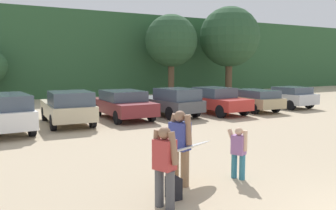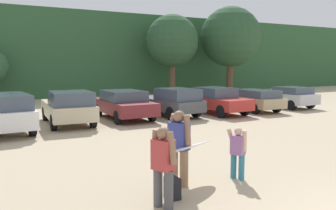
{
  "view_description": "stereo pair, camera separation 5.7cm",
  "coord_description": "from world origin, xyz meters",
  "px_view_note": "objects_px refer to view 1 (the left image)",
  "views": [
    {
      "loc": [
        -6.34,
        -2.81,
        2.79
      ],
      "look_at": [
        -0.39,
        7.89,
        1.37
      ],
      "focal_mm": 37.92,
      "sensor_mm": 36.0,
      "label": 1
    },
    {
      "loc": [
        -6.29,
        -2.83,
        2.79
      ],
      "look_at": [
        -0.39,
        7.89,
        1.37
      ],
      "focal_mm": 37.92,
      "sensor_mm": 36.0,
      "label": 2
    }
  ],
  "objects_px": {
    "parked_car_white": "(3,112)",
    "person_adult": "(180,143)",
    "surfboard_white": "(186,148)",
    "parked_car_red": "(216,100)",
    "person_child": "(239,150)",
    "backpack_dropped": "(173,188)",
    "parked_car_dark_gray": "(170,101)",
    "parked_car_champagne": "(68,107)",
    "person_companion": "(165,163)",
    "parked_car_tan": "(250,99)",
    "parked_car_maroon": "(123,104)",
    "parked_car_silver": "(285,96)"
  },
  "relations": [
    {
      "from": "person_adult",
      "to": "parked_car_dark_gray",
      "type": "bearing_deg",
      "value": -139.31
    },
    {
      "from": "parked_car_dark_gray",
      "to": "surfboard_white",
      "type": "distance_m",
      "value": 10.93
    },
    {
      "from": "parked_car_champagne",
      "to": "person_adult",
      "type": "relative_size",
      "value": 2.62
    },
    {
      "from": "person_companion",
      "to": "surfboard_white",
      "type": "distance_m",
      "value": 1.41
    },
    {
      "from": "parked_car_red",
      "to": "parked_car_tan",
      "type": "xyz_separation_m",
      "value": [
        2.62,
        0.07,
        -0.08
      ]
    },
    {
      "from": "parked_car_white",
      "to": "person_child",
      "type": "distance_m",
      "value": 10.17
    },
    {
      "from": "parked_car_red",
      "to": "person_child",
      "type": "height_order",
      "value": "parked_car_red"
    },
    {
      "from": "parked_car_white",
      "to": "parked_car_maroon",
      "type": "xyz_separation_m",
      "value": [
        5.64,
        1.14,
        -0.09
      ]
    },
    {
      "from": "parked_car_tan",
      "to": "person_companion",
      "type": "relative_size",
      "value": 2.86
    },
    {
      "from": "person_adult",
      "to": "person_companion",
      "type": "height_order",
      "value": "person_adult"
    },
    {
      "from": "parked_car_red",
      "to": "surfboard_white",
      "type": "bearing_deg",
      "value": 137.35
    },
    {
      "from": "parked_car_dark_gray",
      "to": "parked_car_silver",
      "type": "height_order",
      "value": "parked_car_dark_gray"
    },
    {
      "from": "parked_car_dark_gray",
      "to": "person_companion",
      "type": "relative_size",
      "value": 2.88
    },
    {
      "from": "parked_car_white",
      "to": "person_child",
      "type": "xyz_separation_m",
      "value": [
        4.51,
        -9.11,
        -0.14
      ]
    },
    {
      "from": "parked_car_red",
      "to": "parked_car_silver",
      "type": "bearing_deg",
      "value": -90.76
    },
    {
      "from": "parked_car_silver",
      "to": "backpack_dropped",
      "type": "distance_m",
      "value": 17.26
    },
    {
      "from": "parked_car_champagne",
      "to": "person_child",
      "type": "relative_size",
      "value": 3.58
    },
    {
      "from": "person_adult",
      "to": "parked_car_silver",
      "type": "bearing_deg",
      "value": -166.47
    },
    {
      "from": "parked_car_maroon",
      "to": "parked_car_silver",
      "type": "distance_m",
      "value": 10.92
    },
    {
      "from": "parked_car_tan",
      "to": "parked_car_maroon",
      "type": "bearing_deg",
      "value": 87.16
    },
    {
      "from": "parked_car_dark_gray",
      "to": "person_child",
      "type": "xyz_separation_m",
      "value": [
        -3.68,
        -9.95,
        -0.07
      ]
    },
    {
      "from": "parked_car_maroon",
      "to": "person_child",
      "type": "height_order",
      "value": "parked_car_maroon"
    },
    {
      "from": "parked_car_white",
      "to": "parked_car_silver",
      "type": "distance_m",
      "value": 16.55
    },
    {
      "from": "person_companion",
      "to": "parked_car_white",
      "type": "bearing_deg",
      "value": -99.09
    },
    {
      "from": "parked_car_white",
      "to": "parked_car_maroon",
      "type": "bearing_deg",
      "value": -82.48
    },
    {
      "from": "parked_car_maroon",
      "to": "backpack_dropped",
      "type": "relative_size",
      "value": 9.93
    },
    {
      "from": "parked_car_silver",
      "to": "surfboard_white",
      "type": "relative_size",
      "value": 2.07
    },
    {
      "from": "parked_car_tan",
      "to": "person_adult",
      "type": "bearing_deg",
      "value": 133.8
    },
    {
      "from": "parked_car_champagne",
      "to": "person_child",
      "type": "xyz_separation_m",
      "value": [
        1.76,
        -9.81,
        -0.1
      ]
    },
    {
      "from": "parked_car_silver",
      "to": "person_adult",
      "type": "xyz_separation_m",
      "value": [
        -13.51,
        -9.36,
        0.27
      ]
    },
    {
      "from": "parked_car_maroon",
      "to": "parked_car_white",
      "type": "bearing_deg",
      "value": 101.76
    },
    {
      "from": "parked_car_dark_gray",
      "to": "person_child",
      "type": "bearing_deg",
      "value": 153.24
    },
    {
      "from": "person_child",
      "to": "backpack_dropped",
      "type": "height_order",
      "value": "person_child"
    },
    {
      "from": "parked_car_white",
      "to": "parked_car_maroon",
      "type": "relative_size",
      "value": 1.05
    },
    {
      "from": "parked_car_white",
      "to": "person_adult",
      "type": "relative_size",
      "value": 2.7
    },
    {
      "from": "parked_car_maroon",
      "to": "parked_car_red",
      "type": "xyz_separation_m",
      "value": [
        5.25,
        -0.79,
        0.01
      ]
    },
    {
      "from": "parked_car_silver",
      "to": "person_companion",
      "type": "relative_size",
      "value": 2.54
    },
    {
      "from": "parked_car_champagne",
      "to": "person_companion",
      "type": "bearing_deg",
      "value": 179.7
    },
    {
      "from": "person_adult",
      "to": "surfboard_white",
      "type": "xyz_separation_m",
      "value": [
        0.13,
        -0.06,
        -0.11
      ]
    },
    {
      "from": "parked_car_tan",
      "to": "backpack_dropped",
      "type": "height_order",
      "value": "parked_car_tan"
    },
    {
      "from": "person_adult",
      "to": "person_companion",
      "type": "distance_m",
      "value": 1.36
    },
    {
      "from": "parked_car_champagne",
      "to": "parked_car_silver",
      "type": "distance_m",
      "value": 13.79
    },
    {
      "from": "parked_car_red",
      "to": "backpack_dropped",
      "type": "bearing_deg",
      "value": 136.75
    },
    {
      "from": "person_companion",
      "to": "surfboard_white",
      "type": "xyz_separation_m",
      "value": [
        1.06,
        0.93,
        -0.04
      ]
    },
    {
      "from": "parked_car_red",
      "to": "parked_car_maroon",
      "type": "bearing_deg",
      "value": 78.76
    },
    {
      "from": "parked_car_champagne",
      "to": "parked_car_red",
      "type": "relative_size",
      "value": 1.09
    },
    {
      "from": "person_adult",
      "to": "parked_car_white",
      "type": "bearing_deg",
      "value": -92.2
    },
    {
      "from": "parked_car_champagne",
      "to": "backpack_dropped",
      "type": "bearing_deg",
      "value": -178.21
    },
    {
      "from": "parked_car_white",
      "to": "backpack_dropped",
      "type": "xyz_separation_m",
      "value": [
        2.49,
        -9.46,
        -0.63
      ]
    },
    {
      "from": "surfboard_white",
      "to": "parked_car_red",
      "type": "bearing_deg",
      "value": -152.05
    }
  ]
}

